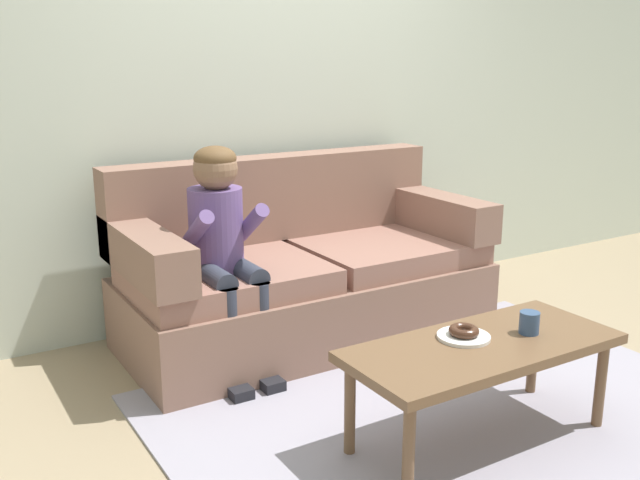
{
  "coord_description": "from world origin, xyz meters",
  "views": [
    {
      "loc": [
        -1.96,
        -2.36,
        1.5
      ],
      "look_at": [
        -0.24,
        0.45,
        0.65
      ],
      "focal_mm": 39.92,
      "sensor_mm": 36.0,
      "label": 1
    }
  ],
  "objects_px": {
    "coffee_table": "(482,353)",
    "mug": "(529,323)",
    "couch": "(302,275)",
    "person_child": "(223,239)",
    "toy_controller": "(488,364)",
    "donut": "(464,331)"
  },
  "relations": [
    {
      "from": "mug",
      "to": "couch",
      "type": "bearing_deg",
      "value": 100.75
    },
    {
      "from": "coffee_table",
      "to": "mug",
      "type": "distance_m",
      "value": 0.24
    },
    {
      "from": "coffee_table",
      "to": "toy_controller",
      "type": "xyz_separation_m",
      "value": [
        0.53,
        0.48,
        -0.35
      ]
    },
    {
      "from": "coffee_table",
      "to": "donut",
      "type": "distance_m",
      "value": 0.11
    },
    {
      "from": "coffee_table",
      "to": "toy_controller",
      "type": "relative_size",
      "value": 4.95
    },
    {
      "from": "coffee_table",
      "to": "toy_controller",
      "type": "height_order",
      "value": "coffee_table"
    },
    {
      "from": "coffee_table",
      "to": "couch",
      "type": "bearing_deg",
      "value": 91.59
    },
    {
      "from": "mug",
      "to": "toy_controller",
      "type": "bearing_deg",
      "value": 58.77
    },
    {
      "from": "person_child",
      "to": "toy_controller",
      "type": "height_order",
      "value": "person_child"
    },
    {
      "from": "couch",
      "to": "person_child",
      "type": "bearing_deg",
      "value": -159.15
    },
    {
      "from": "person_child",
      "to": "coffee_table",
      "type": "bearing_deg",
      "value": -62.66
    },
    {
      "from": "coffee_table",
      "to": "person_child",
      "type": "xyz_separation_m",
      "value": [
        -0.59,
        1.13,
        0.29
      ]
    },
    {
      "from": "couch",
      "to": "mug",
      "type": "relative_size",
      "value": 21.75
    },
    {
      "from": "coffee_table",
      "to": "donut",
      "type": "xyz_separation_m",
      "value": [
        -0.04,
        0.07,
        0.08
      ]
    },
    {
      "from": "person_child",
      "to": "donut",
      "type": "bearing_deg",
      "value": -62.67
    },
    {
      "from": "couch",
      "to": "person_child",
      "type": "distance_m",
      "value": 0.67
    },
    {
      "from": "couch",
      "to": "mug",
      "type": "distance_m",
      "value": 1.4
    },
    {
      "from": "person_child",
      "to": "mug",
      "type": "distance_m",
      "value": 1.43
    },
    {
      "from": "donut",
      "to": "mug",
      "type": "relative_size",
      "value": 1.33
    },
    {
      "from": "coffee_table",
      "to": "mug",
      "type": "height_order",
      "value": "mug"
    },
    {
      "from": "coffee_table",
      "to": "toy_controller",
      "type": "bearing_deg",
      "value": 42.16
    },
    {
      "from": "donut",
      "to": "mug",
      "type": "bearing_deg",
      "value": -20.31
    }
  ]
}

